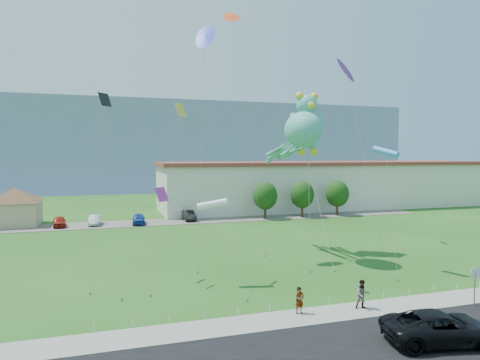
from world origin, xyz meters
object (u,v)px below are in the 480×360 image
object	(u,v)px
stop_sign	(475,277)
parked_car_black	(189,215)
pedestrian_left	(300,300)
pedestrian_right	(363,294)
parked_car_silver	(94,220)
teddy_bear_kite	(307,122)
warehouse	(329,184)
pavilion	(15,203)
octopus_kite	(298,137)
parked_car_red	(59,222)
parked_car_blue	(139,219)
suv	(441,327)

from	to	relation	value
stop_sign	parked_car_black	bearing A→B (deg)	105.06
pedestrian_left	pedestrian_right	size ratio (longest dim) A/B	0.90
stop_sign	parked_car_silver	xyz separation A→B (m)	(-23.43, 39.46, -1.16)
stop_sign	teddy_bear_kite	distance (m)	20.61
warehouse	teddy_bear_kite	world-z (taller)	teddy_bear_kite
pavilion	parked_car_black	distance (m)	23.11
warehouse	octopus_kite	world-z (taller)	octopus_kite
parked_car_red	parked_car_blue	bearing A→B (deg)	-10.87
suv	parked_car_silver	size ratio (longest dim) A/B	1.45
warehouse	pedestrian_left	distance (m)	53.87
suv	stop_sign	bearing A→B (deg)	-47.04
parked_car_blue	suv	bearing A→B (deg)	-70.55
warehouse	octopus_kite	size ratio (longest dim) A/B	4.60
parked_car_silver	parked_car_black	distance (m)	12.78
teddy_bear_kite	parked_car_silver	bearing A→B (deg)	132.56
teddy_bear_kite	parked_car_red	bearing A→B (deg)	138.33
parked_car_red	parked_car_silver	size ratio (longest dim) A/B	0.99
parked_car_red	parked_car_silver	distance (m)	4.35
warehouse	parked_car_blue	world-z (taller)	warehouse
warehouse	stop_sign	size ratio (longest dim) A/B	24.40
pavilion	stop_sign	size ratio (longest dim) A/B	3.68
pavilion	parked_car_red	world-z (taller)	pavilion
parked_car_silver	teddy_bear_kite	xyz separation A→B (m)	(20.33, -22.14, 11.90)
pavilion	parked_car_silver	distance (m)	10.69
warehouse	stop_sign	bearing A→B (deg)	-108.90
stop_sign	octopus_kite	size ratio (longest dim) A/B	0.19
stop_sign	octopus_kite	bearing A→B (deg)	108.71
octopus_kite	warehouse	bearing A→B (deg)	56.92
stop_sign	parked_car_silver	size ratio (longest dim) A/B	0.63
parked_car_silver	warehouse	bearing A→B (deg)	14.96
parked_car_red	pedestrian_right	bearing A→B (deg)	-67.18
suv	parked_car_blue	bearing A→B (deg)	26.95
parked_car_black	teddy_bear_kite	distance (m)	26.34
pavilion	suv	distance (m)	53.55
warehouse	parked_car_silver	xyz separation A→B (m)	(-39.93, -8.75, -3.42)
parked_car_red	pavilion	bearing A→B (deg)	146.90
parked_car_silver	parked_car_black	world-z (taller)	parked_car_black
teddy_bear_kite	stop_sign	bearing A→B (deg)	-79.84
stop_sign	suv	size ratio (longest dim) A/B	0.44
octopus_kite	parked_car_red	bearing A→B (deg)	133.11
pavilion	warehouse	xyz separation A→B (m)	(50.00, 6.00, 1.10)
pavilion	parked_car_red	distance (m)	6.83
parked_car_blue	teddy_bear_kite	size ratio (longest dim) A/B	0.27
warehouse	parked_car_blue	size ratio (longest dim) A/B	14.78
warehouse	parked_car_blue	xyz separation A→B (m)	(-34.23, -9.77, -3.36)
stop_sign	teddy_bear_kite	size ratio (longest dim) A/B	0.16
parked_car_red	pedestrian_left	bearing A→B (deg)	-71.80
pavilion	suv	size ratio (longest dim) A/B	1.61
octopus_kite	parked_car_silver	bearing A→B (deg)	126.92
parked_car_red	parked_car_blue	world-z (taller)	parked_car_blue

